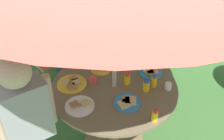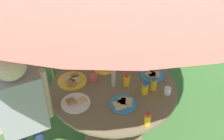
% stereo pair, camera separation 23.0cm
% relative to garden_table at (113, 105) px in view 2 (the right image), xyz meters
% --- Properties ---
extents(garden_table, '(1.10, 1.10, 0.74)m').
position_rel_garden_table_xyz_m(garden_table, '(0.00, 0.00, 0.00)').
color(garden_table, brown).
rests_on(garden_table, ground_plane).
extents(wooden_chair, '(0.64, 0.64, 0.93)m').
position_rel_garden_table_xyz_m(wooden_chair, '(-0.81, 0.94, 0.02)').
color(wooden_chair, '#93704C').
rests_on(wooden_chair, ground_plane).
extents(child_in_blue_shirt, '(0.30, 0.42, 1.32)m').
position_rel_garden_table_xyz_m(child_in_blue_shirt, '(0.33, 0.84, 0.33)').
color(child_in_blue_shirt, '#3F3F47').
rests_on(child_in_blue_shirt, ground_plane).
extents(child_in_pink_shirt, '(0.40, 0.41, 1.41)m').
position_rel_garden_table_xyz_m(child_in_pink_shirt, '(-0.56, 0.60, 0.39)').
color(child_in_pink_shirt, navy).
rests_on(child_in_pink_shirt, ground_plane).
extents(child_in_grey_shirt, '(0.39, 0.35, 1.33)m').
position_rel_garden_table_xyz_m(child_in_grey_shirt, '(-0.64, -0.43, 0.34)').
color(child_in_grey_shirt, navy).
rests_on(child_in_grey_shirt, ground_plane).
extents(snack_bowl, '(0.16, 0.16, 0.09)m').
position_rel_garden_table_xyz_m(snack_bowl, '(0.08, 0.40, 0.27)').
color(snack_bowl, '#66B259').
rests_on(snack_bowl, garden_table).
extents(plate_far_right, '(0.19, 0.19, 0.03)m').
position_rel_garden_table_xyz_m(plate_far_right, '(-0.12, 0.24, 0.24)').
color(plate_far_right, yellow).
rests_on(plate_far_right, garden_table).
extents(plate_near_left, '(0.22, 0.22, 0.03)m').
position_rel_garden_table_xyz_m(plate_near_left, '(0.10, -0.22, 0.24)').
color(plate_near_left, '#338CD8').
rests_on(plate_near_left, garden_table).
extents(plate_front_edge, '(0.24, 0.24, 0.03)m').
position_rel_garden_table_xyz_m(plate_front_edge, '(-0.27, -0.25, 0.24)').
color(plate_front_edge, white).
rests_on(plate_front_edge, garden_table).
extents(plate_center_back, '(0.26, 0.26, 0.03)m').
position_rel_garden_table_xyz_m(plate_center_back, '(-0.37, 0.02, 0.24)').
color(plate_center_back, yellow).
rests_on(plate_center_back, garden_table).
extents(plate_center_front, '(0.22, 0.22, 0.03)m').
position_rel_garden_table_xyz_m(plate_center_front, '(0.33, 0.19, 0.24)').
color(plate_center_front, '#338CD8').
rests_on(plate_center_front, garden_table).
extents(juice_bottle_near_right, '(0.05, 0.05, 0.11)m').
position_rel_garden_table_xyz_m(juice_bottle_near_right, '(-0.37, 0.27, 0.28)').
color(juice_bottle_near_right, yellow).
rests_on(juice_bottle_near_right, garden_table).
extents(juice_bottle_far_left, '(0.05, 0.05, 0.12)m').
position_rel_garden_table_xyz_m(juice_bottle_far_left, '(-0.14, 0.45, 0.29)').
color(juice_bottle_far_left, yellow).
rests_on(juice_bottle_far_left, garden_table).
extents(juice_bottle_mid_left, '(0.05, 0.05, 0.12)m').
position_rel_garden_table_xyz_m(juice_bottle_mid_left, '(0.34, -0.00, 0.29)').
color(juice_bottle_mid_left, yellow).
rests_on(juice_bottle_mid_left, garden_table).
extents(juice_bottle_mid_right, '(0.06, 0.06, 0.11)m').
position_rel_garden_table_xyz_m(juice_bottle_mid_right, '(0.27, -0.06, 0.28)').
color(juice_bottle_mid_right, yellow).
rests_on(juice_bottle_mid_right, garden_table).
extents(juice_bottle_back_edge, '(0.05, 0.05, 0.11)m').
position_rel_garden_table_xyz_m(juice_bottle_back_edge, '(0.30, -0.40, 0.28)').
color(juice_bottle_back_edge, yellow).
rests_on(juice_bottle_back_edge, garden_table).
extents(juice_bottle_spot_a, '(0.06, 0.06, 0.11)m').
position_rel_garden_table_xyz_m(juice_bottle_spot_a, '(0.11, 0.03, 0.28)').
color(juice_bottle_spot_a, yellow).
rests_on(juice_bottle_spot_a, garden_table).
extents(cup_near, '(0.06, 0.06, 0.06)m').
position_rel_garden_table_xyz_m(cup_near, '(0.46, -0.04, 0.26)').
color(cup_near, white).
rests_on(cup_near, garden_table).
extents(cup_far, '(0.07, 0.07, 0.06)m').
position_rel_garden_table_xyz_m(cup_far, '(-0.18, 0.05, 0.26)').
color(cup_far, '#E04C47').
rests_on(cup_far, garden_table).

